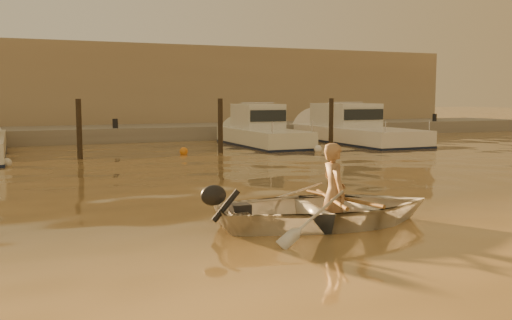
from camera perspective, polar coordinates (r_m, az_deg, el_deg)
name	(u,v)px	position (r m, az deg, el deg)	size (l,w,h in m)	color
ground_plane	(230,278)	(6.74, -2.63, -11.68)	(160.00, 160.00, 0.00)	olive
dinghy	(328,209)	(9.43, 7.21, -4.86)	(2.60, 3.64, 0.75)	silver
person	(334,193)	(9.42, 7.79, -3.26)	(0.60, 0.39, 1.64)	#9E754F
outboard_motor	(239,212)	(8.96, -1.71, -5.25)	(0.90, 0.40, 0.70)	black
oar_port	(342,198)	(9.50, 8.61, -3.80)	(0.06, 0.06, 2.10)	brown
oar_starboard	(331,199)	(9.42, 7.50, -3.87)	(0.06, 0.06, 2.10)	brown
moored_boat_4	(263,131)	(24.10, 0.71, 2.93)	(2.11, 6.54, 1.75)	white
moored_boat_5	(354,128)	(26.27, 9.82, 3.13)	(2.64, 8.71, 1.75)	white
piling_2	(79,132)	(19.94, -17.26, 2.70)	(0.18, 0.18, 2.20)	#2D2319
piling_3	(220,129)	(21.05, -3.58, 3.16)	(0.18, 0.18, 2.20)	#2D2319
piling_4	(331,126)	(23.05, 7.51, 3.40)	(0.18, 0.18, 2.20)	#2D2319
fender_c	(7,163)	(18.61, -23.66, -0.27)	(0.30, 0.30, 0.30)	silver
fender_d	(184,151)	(20.77, -7.24, 0.87)	(0.30, 0.30, 0.30)	orange
fender_e	(318,149)	(21.60, 6.23, 1.09)	(0.30, 0.30, 0.30)	white
quay	(66,138)	(27.66, -18.46, 2.07)	(52.00, 4.00, 1.00)	gray
waterfront_building	(56,90)	(33.08, -19.40, 6.60)	(46.00, 7.00, 4.80)	#9E8466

